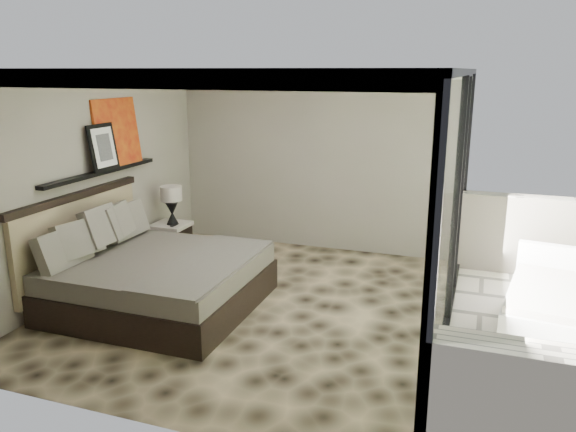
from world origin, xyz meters
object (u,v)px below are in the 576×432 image
(table_lamp, at_px, (171,200))
(lounger, at_px, (547,300))
(bed, at_px, (152,276))
(nightstand, at_px, (172,240))

(table_lamp, bearing_deg, lounger, -5.00)
(bed, distance_m, nightstand, 1.87)
(table_lamp, bearing_deg, bed, -67.16)
(nightstand, height_order, lounger, lounger)
(bed, height_order, nightstand, bed)
(nightstand, height_order, table_lamp, table_lamp)
(table_lamp, bearing_deg, nightstand, 155.50)
(lounger, bearing_deg, bed, -156.73)
(nightstand, bearing_deg, bed, -89.45)
(nightstand, distance_m, table_lamp, 0.64)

